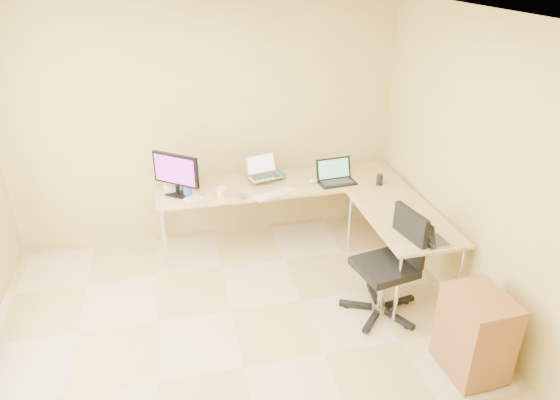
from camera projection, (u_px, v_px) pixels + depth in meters
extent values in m
plane|color=#CAB892|center=(244.00, 367.00, 4.02)|extent=(4.50, 4.50, 0.00)
plane|color=white|center=(229.00, 27.00, 2.86)|extent=(4.50, 4.50, 0.00)
plane|color=tan|center=(206.00, 125.00, 5.40)|extent=(4.50, 0.00, 4.50)
plane|color=tan|center=(509.00, 196.00, 3.86)|extent=(0.00, 4.50, 4.50)
cube|color=tan|center=(280.00, 212.00, 5.61)|extent=(2.65, 0.70, 0.73)
cube|color=tan|center=(400.00, 248.00, 4.94)|extent=(0.70, 1.30, 0.73)
cube|color=black|center=(176.00, 175.00, 5.08)|extent=(0.52, 0.46, 0.45)
cube|color=#1C726F|center=(270.00, 174.00, 5.60)|extent=(0.31, 0.36, 0.05)
cube|color=#B0B0B0|center=(264.00, 167.00, 5.41)|extent=(0.41, 0.35, 0.23)
cube|color=black|center=(337.00, 172.00, 5.39)|extent=(0.42, 0.33, 0.25)
cube|color=silver|center=(275.00, 194.00, 5.16)|extent=(0.47, 0.29, 0.02)
ellipsoid|color=silver|center=(313.00, 181.00, 5.44)|extent=(0.11, 0.08, 0.04)
imported|color=silver|center=(221.00, 193.00, 5.10)|extent=(0.12, 0.12, 0.10)
cylinder|color=#9F9FBA|center=(241.00, 197.00, 5.10)|extent=(0.14, 0.14, 0.03)
cylinder|color=#2C5FAA|center=(187.00, 182.00, 5.10)|extent=(0.11, 0.11, 0.30)
cube|color=silver|center=(189.00, 196.00, 5.15)|extent=(0.30, 0.34, 0.01)
cube|color=silver|center=(174.00, 187.00, 5.26)|extent=(0.23, 0.20, 0.07)
cylinder|color=silver|center=(194.00, 172.00, 5.39)|extent=(0.27, 0.27, 0.26)
cylinder|color=black|center=(380.00, 180.00, 5.37)|extent=(0.09, 0.09, 0.12)
cube|color=#9C9DAB|center=(437.00, 233.00, 4.30)|extent=(0.31, 0.25, 0.19)
cube|color=black|center=(384.00, 266.00, 4.42)|extent=(0.71, 0.71, 1.01)
cube|color=brown|center=(475.00, 333.00, 3.85)|extent=(0.43, 0.52, 0.69)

